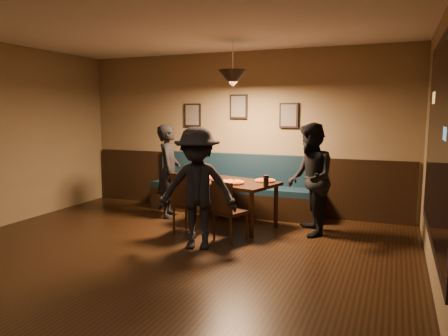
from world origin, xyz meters
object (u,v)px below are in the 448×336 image
object	(u,v)px
booth_bench	(233,185)
dining_table	(233,204)
chair_near_right	(230,210)
diner_right	(310,179)
tabasco_bottle	(265,180)
diner_front	(197,188)
soda_glass	(266,181)
chair_near_left	(190,203)
diner_left	(169,171)

from	to	relation	value
booth_bench	dining_table	bearing A→B (deg)	-69.56
chair_near_right	diner_right	size ratio (longest dim) A/B	0.52
booth_bench	chair_near_right	xyz separation A→B (m)	(0.54, -1.50, -0.08)
dining_table	tabasco_bottle	xyz separation A→B (m)	(0.53, -0.05, 0.41)
diner_right	diner_front	world-z (taller)	diner_right
booth_bench	tabasco_bottle	world-z (taller)	booth_bench
dining_table	tabasco_bottle	distance (m)	0.68
booth_bench	chair_near_right	bearing A→B (deg)	-70.39
dining_table	booth_bench	bearing A→B (deg)	125.44
soda_glass	tabasco_bottle	xyz separation A→B (m)	(-0.08, 0.22, -0.02)
chair_near_left	diner_left	xyz separation A→B (m)	(-0.78, 0.78, 0.32)
dining_table	diner_right	size ratio (longest dim) A/B	0.81
chair_near_left	diner_left	size ratio (longest dim) A/B	0.58
chair_near_right	soda_glass	bearing A→B (deg)	71.97
chair_near_right	diner_front	world-z (taller)	diner_front
diner_right	diner_front	bearing A→B (deg)	-65.40
dining_table	chair_near_left	distance (m)	0.76
chair_near_left	diner_front	world-z (taller)	diner_front
chair_near_right	diner_front	size ratio (longest dim) A/B	0.53
diner_right	soda_glass	size ratio (longest dim) A/B	9.78
chair_near_left	soda_glass	xyz separation A→B (m)	(1.02, 0.36, 0.33)
chair_near_left	chair_near_right	world-z (taller)	chair_near_left
diner_right	chair_near_left	bearing A→B (deg)	-87.74
diner_front	soda_glass	distance (m)	1.11
diner_left	soda_glass	xyz separation A→B (m)	(1.81, -0.41, 0.01)
dining_table	diner_left	xyz separation A→B (m)	(-1.19, 0.15, 0.43)
diner_right	soda_glass	bearing A→B (deg)	-84.79
tabasco_bottle	chair_near_right	bearing A→B (deg)	-114.12
dining_table	chair_near_right	world-z (taller)	chair_near_right
dining_table	diner_left	bearing A→B (deg)	-172.03
diner_right	tabasco_bottle	distance (m)	0.66
diner_right	diner_front	size ratio (longest dim) A/B	1.03
dining_table	chair_near_left	bearing A→B (deg)	-108.21
booth_bench	chair_near_right	distance (m)	1.60
chair_near_right	diner_right	distance (m)	1.24
dining_table	diner_left	world-z (taller)	diner_left
booth_bench	dining_table	xyz separation A→B (m)	(0.30, -0.80, -0.15)
soda_glass	tabasco_bottle	bearing A→B (deg)	109.77
chair_near_left	chair_near_right	distance (m)	0.66
diner_front	tabasco_bottle	distance (m)	1.26
diner_left	tabasco_bottle	xyz separation A→B (m)	(1.73, -0.20, -0.01)
booth_bench	diner_right	xyz separation A→B (m)	(1.48, -0.80, 0.31)
diner_left	soda_glass	world-z (taller)	diner_left
dining_table	chair_near_left	xyz separation A→B (m)	(-0.41, -0.63, 0.10)
chair_near_right	soda_glass	world-z (taller)	soda_glass
diner_front	booth_bench	bearing A→B (deg)	81.38
booth_bench	soda_glass	bearing A→B (deg)	-49.51
chair_near_left	diner_front	size ratio (longest dim) A/B	0.58
diner_left	diner_right	xyz separation A→B (m)	(2.38, -0.15, 0.03)
diner_left	diner_front	size ratio (longest dim) A/B	0.99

